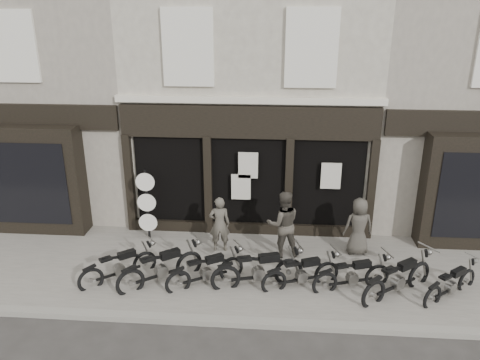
# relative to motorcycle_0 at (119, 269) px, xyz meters

# --- Properties ---
(ground_plane) EXTENTS (90.00, 90.00, 0.00)m
(ground_plane) POSITION_rel_motorcycle_0_xyz_m (2.98, -0.16, -0.38)
(ground_plane) COLOR #2D2B28
(ground_plane) RESTS_ON ground
(pavement) EXTENTS (30.00, 4.20, 0.12)m
(pavement) POSITION_rel_motorcycle_0_xyz_m (2.98, 0.74, -0.32)
(pavement) COLOR #68635B
(pavement) RESTS_ON ground_plane
(kerb) EXTENTS (30.00, 0.25, 0.13)m
(kerb) POSITION_rel_motorcycle_0_xyz_m (2.98, -1.41, -0.32)
(kerb) COLOR gray
(kerb) RESTS_ON ground_plane
(central_building) EXTENTS (7.30, 6.22, 8.34)m
(central_building) POSITION_rel_motorcycle_0_xyz_m (2.98, 5.79, 3.70)
(central_building) COLOR #B7B19D
(central_building) RESTS_ON ground
(neighbour_left) EXTENTS (5.60, 6.73, 8.34)m
(neighbour_left) POSITION_rel_motorcycle_0_xyz_m (-3.37, 5.73, 3.66)
(neighbour_left) COLOR gray
(neighbour_left) RESTS_ON ground
(neighbour_right) EXTENTS (5.60, 6.73, 8.34)m
(neighbour_right) POSITION_rel_motorcycle_0_xyz_m (9.33, 5.73, 3.66)
(neighbour_right) COLOR gray
(neighbour_right) RESTS_ON ground
(motorcycle_0) EXTENTS (1.68, 1.47, 0.96)m
(motorcycle_0) POSITION_rel_motorcycle_0_xyz_m (0.00, 0.00, 0.00)
(motorcycle_0) COLOR black
(motorcycle_0) RESTS_ON ground
(motorcycle_1) EXTENTS (1.91, 1.57, 1.07)m
(motorcycle_1) POSITION_rel_motorcycle_0_xyz_m (1.06, -0.06, 0.04)
(motorcycle_1) COLOR black
(motorcycle_1) RESTS_ON ground
(motorcycle_2) EXTENTS (1.82, 1.28, 0.97)m
(motorcycle_2) POSITION_rel_motorcycle_0_xyz_m (2.14, -0.03, 0.00)
(motorcycle_2) COLOR black
(motorcycle_2) RESTS_ON ground
(motorcycle_3) EXTENTS (2.21, 0.96, 1.09)m
(motorcycle_3) POSITION_rel_motorcycle_0_xyz_m (3.40, 0.01, 0.05)
(motorcycle_3) COLOR black
(motorcycle_3) RESTS_ON ground
(motorcycle_4) EXTENTS (1.89, 1.01, 0.96)m
(motorcycle_4) POSITION_rel_motorcycle_0_xyz_m (4.43, 0.04, -0.00)
(motorcycle_4) COLOR black
(motorcycle_4) RESTS_ON ground
(motorcycle_5) EXTENTS (1.91, 0.91, 0.95)m
(motorcycle_5) POSITION_rel_motorcycle_0_xyz_m (5.62, 0.04, -0.00)
(motorcycle_5) COLOR black
(motorcycle_5) RESTS_ON ground
(motorcycle_6) EXTENTS (1.93, 1.55, 1.07)m
(motorcycle_6) POSITION_rel_motorcycle_0_xyz_m (6.63, -0.12, 0.04)
(motorcycle_6) COLOR black
(motorcycle_6) RESTS_ON ground
(motorcycle_7) EXTENTS (1.60, 1.33, 0.90)m
(motorcycle_7) POSITION_rel_motorcycle_0_xyz_m (7.82, -0.12, -0.02)
(motorcycle_7) COLOR black
(motorcycle_7) RESTS_ON ground
(man_left) EXTENTS (0.61, 0.44, 1.55)m
(man_left) POSITION_rel_motorcycle_0_xyz_m (2.27, 1.63, 0.51)
(man_left) COLOR #4A463D
(man_left) RESTS_ON pavement
(man_centre) EXTENTS (0.99, 0.84, 1.82)m
(man_centre) POSITION_rel_motorcycle_0_xyz_m (3.98, 1.50, 0.65)
(man_centre) COLOR #3D3931
(man_centre) RESTS_ON pavement
(man_right) EXTENTS (0.84, 0.61, 1.59)m
(man_right) POSITION_rel_motorcycle_0_xyz_m (5.98, 1.74, 0.53)
(man_right) COLOR #3D3932
(man_right) RESTS_ON pavement
(advert_sign_post) EXTENTS (0.53, 0.34, 2.18)m
(advert_sign_post) POSITION_rel_motorcycle_0_xyz_m (0.15, 2.18, 0.68)
(advert_sign_post) COLOR black
(advert_sign_post) RESTS_ON ground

